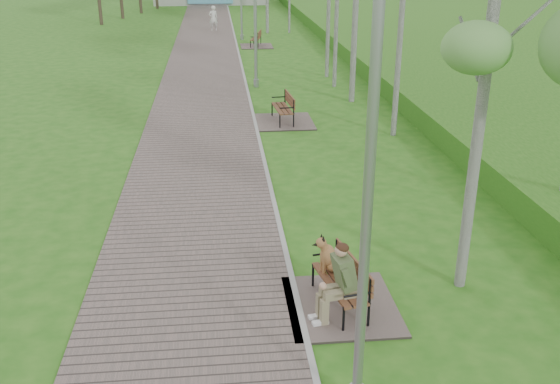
{
  "coord_description": "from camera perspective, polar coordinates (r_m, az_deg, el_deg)",
  "views": [
    {
      "loc": [
        -1.17,
        -9.46,
        5.54
      ],
      "look_at": [
        -0.06,
        1.46,
        1.07
      ],
      "focal_mm": 40.0,
      "sensor_mm": 36.0,
      "label": 1
    }
  ],
  "objects": [
    {
      "name": "lamp_post_second",
      "position": [
        25.03,
        -2.27,
        15.39
      ],
      "size": [
        0.22,
        0.22,
        5.57
      ],
      "color": "#919398",
      "rests_on": "ground"
    },
    {
      "name": "lamp_post_near",
      "position": [
        7.1,
        7.88,
        -3.42
      ],
      "size": [
        0.21,
        0.21,
        5.36
      ],
      "color": "#919398",
      "rests_on": "ground"
    },
    {
      "name": "bench_second",
      "position": [
        20.34,
        0.24,
        6.97
      ],
      "size": [
        1.88,
        2.08,
        1.15
      ],
      "color": "#61554F",
      "rests_on": "ground"
    },
    {
      "name": "ground",
      "position": [
        11.02,
        1.1,
        -8.04
      ],
      "size": [
        120.0,
        120.0,
        0.0
      ],
      "primitive_type": "plane",
      "color": "#266216",
      "rests_on": "ground"
    },
    {
      "name": "embankment",
      "position": [
        32.74,
        18.38,
        11.31
      ],
      "size": [
        14.0,
        70.0,
        1.6
      ],
      "primitive_type": "cube",
      "color": "#4D8928",
      "rests_on": "ground"
    },
    {
      "name": "bench_main",
      "position": [
        10.06,
        5.24,
        -8.5
      ],
      "size": [
        1.76,
        1.95,
        1.53
      ],
      "color": "#61554F",
      "rests_on": "ground"
    },
    {
      "name": "bench_third",
      "position": [
        35.42,
        -2.22,
        13.46
      ],
      "size": [
        1.74,
        1.94,
        1.07
      ],
      "color": "#61554F",
      "rests_on": "ground"
    },
    {
      "name": "kerb",
      "position": [
        31.47,
        -3.67,
        12.01
      ],
      "size": [
        0.1,
        67.0,
        0.05
      ],
      "primitive_type": "cube",
      "color": "#999993",
      "rests_on": "ground"
    },
    {
      "name": "walkway",
      "position": [
        31.45,
        -6.92,
        11.88
      ],
      "size": [
        3.5,
        67.0,
        0.04
      ],
      "primitive_type": "cube",
      "color": "#61554F",
      "rests_on": "ground"
    },
    {
      "name": "pedestrian_near",
      "position": [
        41.76,
        -6.12,
        15.51
      ],
      "size": [
        0.64,
        0.47,
        1.59
      ],
      "primitive_type": "imported",
      "rotation": [
        0.0,
        0.0,
        3.31
      ],
      "color": "silver",
      "rests_on": "ground"
    }
  ]
}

